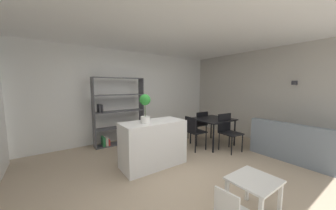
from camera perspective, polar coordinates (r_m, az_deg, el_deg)
ground_plane at (r=3.45m, az=2.69°, el=-21.88°), size 9.09×9.09×0.00m
ceiling_slab at (r=3.23m, az=2.96°, el=25.92°), size 6.62×5.32×0.06m
back_partition at (r=5.38m, az=-14.72°, el=3.03°), size 6.62×0.06×2.69m
right_partition_gray at (r=5.69m, az=29.86°, el=2.57°), size 0.06×5.32×2.69m
kitchen_island at (r=3.60m, az=-4.96°, el=-12.69°), size 1.29×0.61×0.92m
potted_plant_on_island at (r=3.32m, az=-7.67°, el=-0.22°), size 0.21×0.21×0.56m
open_bookshelf at (r=4.99m, az=-16.66°, el=-2.89°), size 1.39×0.32×1.87m
child_table at (r=2.57m, az=26.70°, el=-22.89°), size 0.56×0.50×0.49m
child_chair_left at (r=2.26m, az=19.93°, el=-30.13°), size 0.31×0.31×0.55m
dining_table at (r=4.90m, az=14.64°, el=-5.29°), size 1.00×0.94×0.74m
dining_chair_far at (r=5.25m, az=10.44°, el=-5.87°), size 0.45×0.46×0.88m
dining_chair_island_side at (r=4.43m, az=8.58°, el=-8.22°), size 0.44×0.42×0.86m
dining_chair_near at (r=4.64m, az=19.30°, el=-7.53°), size 0.48×0.49×0.93m
sofa at (r=4.80m, az=39.48°, el=-11.40°), size 0.84×2.14×0.84m
wall_sconce_back at (r=5.35m, az=36.61°, el=5.99°), size 0.10×0.10×0.10m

